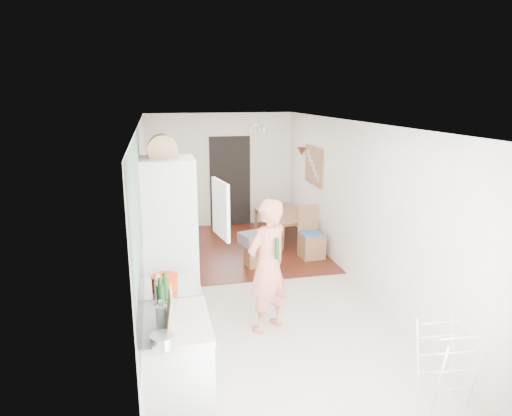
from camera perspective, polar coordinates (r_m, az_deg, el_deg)
name	(u,v)px	position (r m, az deg, el deg)	size (l,w,h in m)	color
room_shell	(255,209)	(6.73, -0.13, -0.09)	(3.20, 7.00, 2.50)	white
floor	(255,287)	(7.14, -0.12, -9.87)	(3.20, 7.00, 0.01)	beige
wood_floor_overlay	(234,248)	(8.82, -2.71, -5.04)	(3.20, 3.30, 0.01)	#602617
sage_wall_panel	(137,207)	(4.50, -14.60, 0.11)	(0.02, 3.00, 1.30)	slate
tile_splashback	(141,299)	(4.21, -14.15, -10.99)	(0.02, 1.90, 0.50)	black
doorway_recess	(230,182)	(10.16, -3.25, 3.32)	(0.90, 0.04, 2.00)	black
base_cabinet	(178,367)	(4.55, -9.78, -19.04)	(0.60, 0.90, 0.86)	silver
worktop	(175,323)	(4.32, -10.04, -13.92)	(0.62, 0.92, 0.06)	beige
range_cooker	(174,327)	(5.19, -10.24, -14.45)	(0.60, 0.60, 0.88)	silver
cooker_top	(172,288)	(4.99, -10.47, -9.81)	(0.60, 0.60, 0.04)	silver
fridge_housing	(170,242)	(5.88, -10.67, -4.24)	(0.66, 0.66, 2.15)	silver
fridge_door	(221,209)	(5.51, -4.42, -0.14)	(0.56, 0.04, 0.70)	silver
fridge_interior	(194,205)	(5.77, -7.80, 0.42)	(0.02, 0.52, 0.66)	white
pinboard	(314,166)	(8.89, 7.24, 5.28)	(0.03, 0.90, 0.70)	tan
pinboard_frame	(313,166)	(8.89, 7.15, 5.27)	(0.01, 0.94, 0.74)	#A27249
wall_sconce	(302,151)	(9.46, 5.72, 7.07)	(0.18, 0.18, 0.16)	maroon
person	(268,254)	(5.59, 1.45, -5.80)	(0.73, 0.48, 2.00)	#DF7865
dining_table	(286,227)	(9.39, 3.72, -2.41)	(1.32, 0.73, 0.46)	#A27249
dining_chair	(312,233)	(8.25, 7.01, -3.11)	(0.40, 0.40, 0.94)	#A27249
stool	(255,255)	(7.87, -0.13, -5.93)	(0.31, 0.31, 0.40)	#A27249
grey_drape	(254,239)	(7.78, -0.26, -3.88)	(0.42, 0.42, 0.19)	slate
drying_rack	(446,366)	(4.92, 22.71, -17.73)	(0.40, 0.37, 0.79)	silver
bread_bin	(162,149)	(5.69, -11.62, 7.24)	(0.37, 0.35, 0.20)	tan
red_casserole	(165,283)	(4.87, -11.35, -9.15)	(0.28, 0.28, 0.16)	red
steel_pan	(163,341)	(3.90, -11.59, -15.92)	(0.20, 0.20, 0.10)	silver
held_bottle	(277,249)	(5.44, 2.62, -5.09)	(0.05, 0.05, 0.25)	#153F17
bottle_a	(161,300)	(4.33, -11.84, -11.24)	(0.07, 0.07, 0.30)	#153F17
bottle_b	(165,291)	(4.56, -11.27, -10.15)	(0.06, 0.06, 0.26)	#153F17
bottle_c	(161,318)	(4.11, -11.76, -13.32)	(0.09, 0.09, 0.22)	silver
pepper_mill_front	(158,294)	(4.55, -12.17, -10.41)	(0.07, 0.07, 0.24)	tan
pepper_mill_back	(158,287)	(4.74, -12.21, -9.67)	(0.05, 0.05, 0.19)	tan
chopping_boards	(169,313)	(4.00, -10.83, -12.78)	(0.04, 0.28, 0.39)	tan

